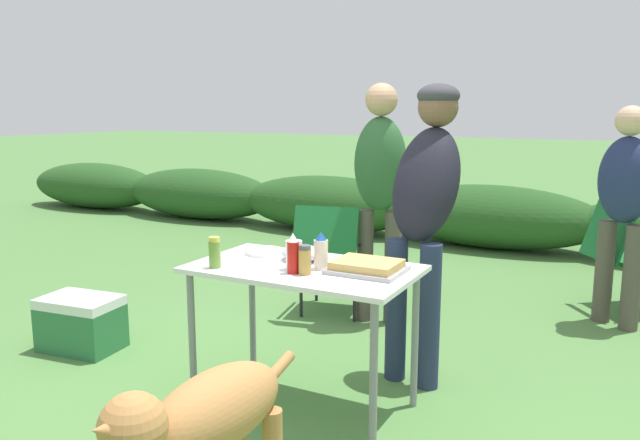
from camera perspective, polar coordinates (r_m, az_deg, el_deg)
ground_plane at (r=3.33m, az=-1.44°, el=-16.69°), size 60.00×60.00×0.00m
shrub_hedge at (r=7.06m, az=15.36°, el=0.33°), size 14.40×0.90×0.69m
folding_table at (r=3.09m, az=-1.50°, el=-5.66°), size 1.10×0.64×0.74m
food_tray at (r=2.97m, az=4.32°, el=-4.29°), size 0.34×0.28×0.06m
plate_stack at (r=3.34m, az=-5.13°, el=-2.90°), size 0.20×0.20×0.02m
mixing_bowl at (r=3.20m, az=-1.52°, el=-3.04°), size 0.22×0.22×0.07m
paper_cup_stack at (r=3.00m, az=-2.39°, el=-3.22°), size 0.08×0.08×0.14m
relish_jar at (r=3.07m, az=-9.61°, el=-2.97°), size 0.06×0.06×0.15m
mayo_bottle at (r=3.01m, az=0.11°, el=-2.87°), size 0.07×0.07×0.18m
ketchup_bottle at (r=2.93m, az=-2.48°, el=-3.13°), size 0.06×0.06×0.19m
spice_jar at (r=2.91m, az=-1.39°, el=-3.70°), size 0.06×0.06×0.14m
standing_person_in_navy_coat at (r=3.44m, az=9.60°, el=2.05°), size 0.43×0.53×1.64m
standing_person_in_red_jacket at (r=4.33m, az=5.52°, el=3.57°), size 0.40×0.32×1.68m
standing_person_with_beanie at (r=4.72m, az=26.07°, el=1.82°), size 0.48×0.44×1.53m
dog at (r=2.23m, az=-10.46°, el=-17.75°), size 0.32×0.96×0.69m
camp_chair_green_behind_table at (r=5.19m, az=26.29°, el=-2.44°), size 0.75×0.72×0.83m
camp_chair_near_hedge at (r=4.53m, az=1.00°, el=-3.08°), size 0.58×0.67×0.83m
cooler_box at (r=4.26m, az=-21.01°, el=-8.80°), size 0.51×0.37×0.34m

